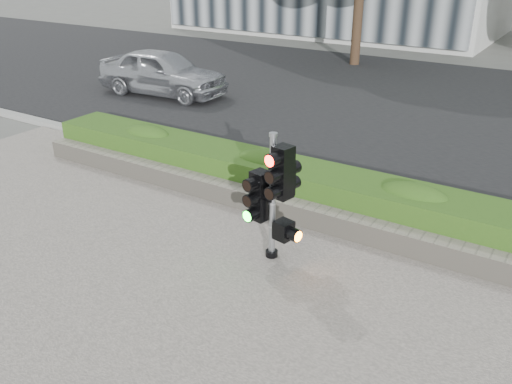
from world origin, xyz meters
TOP-DOWN VIEW (x-y plane):
  - ground at (0.00, 0.00)m, footprint 120.00×120.00m
  - road at (0.00, 10.00)m, footprint 60.00×13.00m
  - curb at (0.00, 3.15)m, footprint 60.00×0.25m
  - stone_wall at (0.00, 1.90)m, footprint 12.00×0.32m
  - hedge at (0.00, 2.55)m, footprint 12.00×1.00m
  - traffic_signal at (0.07, 0.76)m, footprint 0.68×0.54m
  - car_silver at (-7.55, 7.05)m, footprint 4.11×1.89m

SIDE VIEW (x-z plane):
  - ground at x=0.00m, z-range 0.00..0.00m
  - road at x=0.00m, z-range 0.00..0.02m
  - curb at x=0.00m, z-range 0.00..0.12m
  - stone_wall at x=0.00m, z-range 0.03..0.37m
  - hedge at x=0.00m, z-range 0.03..0.71m
  - car_silver at x=-7.55m, z-range 0.02..1.39m
  - traffic_signal at x=0.07m, z-range 0.13..2.01m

